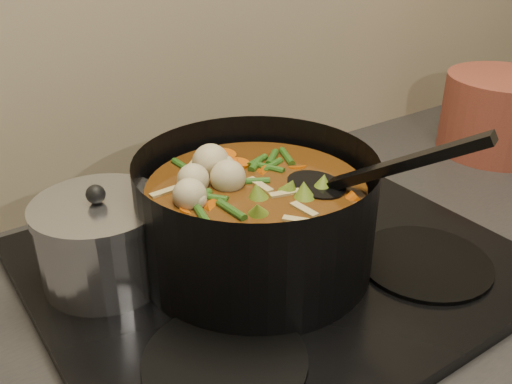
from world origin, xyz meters
TOP-DOWN VIEW (x-y plane):
  - stovetop at (0.00, 1.93)m, footprint 0.62×0.54m
  - stockpot at (-0.03, 1.93)m, footprint 0.37×0.41m
  - saucepan at (-0.21, 2.02)m, footprint 0.17×0.17m
  - terracotta_crock at (0.61, 2.01)m, footprint 0.26×0.26m

SIDE VIEW (x-z plane):
  - stovetop at x=0.00m, z-range 0.91..0.93m
  - saucepan at x=-0.21m, z-range 0.92..1.06m
  - terracotta_crock at x=0.61m, z-range 0.91..1.06m
  - stockpot at x=-0.03m, z-range 0.89..1.12m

